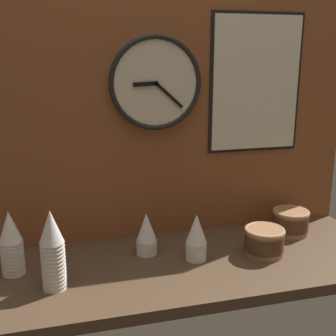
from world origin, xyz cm
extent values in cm
cube|color=#4C3826|center=(0.00, 0.00, -2.00)|extent=(160.00, 56.00, 4.00)
cube|color=brown|center=(0.00, 26.50, 52.50)|extent=(160.00, 3.00, 105.00)
cone|color=white|center=(-56.21, 5.64, 5.40)|extent=(7.74, 7.74, 10.80)
cone|color=white|center=(-56.21, 5.64, 6.70)|extent=(7.74, 7.74, 10.80)
cone|color=white|center=(-56.21, 5.64, 7.99)|extent=(7.74, 7.74, 10.80)
cone|color=white|center=(-56.21, 5.64, 9.29)|extent=(7.74, 7.74, 10.80)
cone|color=white|center=(-56.21, 5.64, 10.59)|extent=(7.74, 7.74, 10.80)
cone|color=white|center=(-56.21, 5.64, 11.88)|extent=(7.74, 7.74, 10.80)
cone|color=white|center=(-56.21, 5.64, 13.18)|extent=(7.74, 7.74, 10.80)
cone|color=white|center=(-56.21, 5.64, 14.48)|extent=(7.74, 7.74, 10.80)
cone|color=white|center=(-56.21, 5.64, 15.77)|extent=(7.74, 7.74, 10.80)
cone|color=white|center=(-56.21, 5.64, 17.07)|extent=(7.74, 7.74, 10.80)
cone|color=white|center=(-42.62, -7.39, 5.40)|extent=(7.74, 7.74, 10.80)
cone|color=white|center=(-42.62, -7.39, 6.70)|extent=(7.74, 7.74, 10.80)
cone|color=white|center=(-42.62, -7.39, 7.99)|extent=(7.74, 7.74, 10.80)
cone|color=white|center=(-42.62, -7.39, 9.29)|extent=(7.74, 7.74, 10.80)
cone|color=white|center=(-42.62, -7.39, 10.59)|extent=(7.74, 7.74, 10.80)
cone|color=white|center=(-42.62, -7.39, 11.88)|extent=(7.74, 7.74, 10.80)
cone|color=white|center=(-42.62, -7.39, 13.18)|extent=(7.74, 7.74, 10.80)
cone|color=white|center=(-42.62, -7.39, 14.48)|extent=(7.74, 7.74, 10.80)
cone|color=white|center=(-42.62, -7.39, 15.77)|extent=(7.74, 7.74, 10.80)
cone|color=white|center=(-42.62, -7.39, 17.07)|extent=(7.74, 7.74, 10.80)
cone|color=white|center=(-42.62, -7.39, 18.37)|extent=(7.74, 7.74, 10.80)
cone|color=white|center=(-42.62, -7.39, 19.66)|extent=(7.74, 7.74, 10.80)
cone|color=white|center=(-42.62, -7.39, 20.96)|extent=(7.74, 7.74, 10.80)
cone|color=white|center=(-9.37, 8.91, 5.40)|extent=(7.74, 7.74, 10.80)
cone|color=white|center=(-9.37, 8.91, 6.70)|extent=(7.74, 7.74, 10.80)
cone|color=white|center=(-9.37, 8.91, 7.99)|extent=(7.74, 7.74, 10.80)
cone|color=white|center=(-9.37, 8.91, 9.29)|extent=(7.74, 7.74, 10.80)
cone|color=white|center=(-9.37, 8.91, 10.59)|extent=(7.74, 7.74, 10.80)
cone|color=white|center=(7.13, 0.36, 5.40)|extent=(7.74, 7.74, 10.80)
cone|color=white|center=(7.13, 0.36, 6.70)|extent=(7.74, 7.74, 10.80)
cone|color=white|center=(7.13, 0.36, 7.99)|extent=(7.74, 7.74, 10.80)
cone|color=white|center=(7.13, 0.36, 9.29)|extent=(7.74, 7.74, 10.80)
cone|color=white|center=(7.13, 0.36, 10.59)|extent=(7.74, 7.74, 10.80)
cone|color=white|center=(7.13, 0.36, 11.88)|extent=(7.74, 7.74, 10.80)
cylinder|color=#996B47|center=(32.90, -2.45, 2.24)|extent=(14.56, 14.56, 4.48)
cylinder|color=#996B47|center=(32.90, -2.45, 4.09)|extent=(14.56, 14.56, 4.48)
cylinder|color=#996B47|center=(32.90, -2.45, 5.94)|extent=(14.56, 14.56, 4.48)
cylinder|color=#996B47|center=(32.90, -2.45, 7.79)|extent=(14.56, 14.56, 4.48)
torus|color=tan|center=(32.90, -2.45, 9.36)|extent=(15.01, 15.01, 1.61)
cylinder|color=#996B47|center=(52.20, 11.99, 2.24)|extent=(14.56, 14.56, 4.48)
cylinder|color=#996B47|center=(52.20, 11.99, 4.09)|extent=(14.56, 14.56, 4.48)
cylinder|color=#996B47|center=(52.20, 11.99, 5.94)|extent=(14.56, 14.56, 4.48)
cylinder|color=#996B47|center=(52.20, 11.99, 7.79)|extent=(14.56, 14.56, 4.48)
torus|color=tan|center=(52.20, 11.99, 9.36)|extent=(15.01, 15.01, 1.61)
cylinder|color=beige|center=(-2.10, 23.90, 61.76)|extent=(34.92, 1.80, 34.92)
torus|color=black|center=(-2.10, 23.09, 61.76)|extent=(35.50, 1.98, 35.50)
cube|color=black|center=(-6.46, 22.60, 61.58)|extent=(8.79, 0.60, 1.93)
cube|color=black|center=(2.96, 22.60, 57.21)|extent=(10.86, 0.60, 9.93)
cylinder|color=black|center=(-2.10, 22.60, 61.76)|extent=(1.75, 0.60, 1.75)
cube|color=black|center=(39.30, 24.62, 60.79)|extent=(39.02, 0.60, 54.90)
cube|color=#EFEACC|center=(39.30, 24.20, 60.79)|extent=(36.62, 1.20, 52.50)
camera|label=1|loc=(-37.78, -132.66, 72.05)|focal=45.00mm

